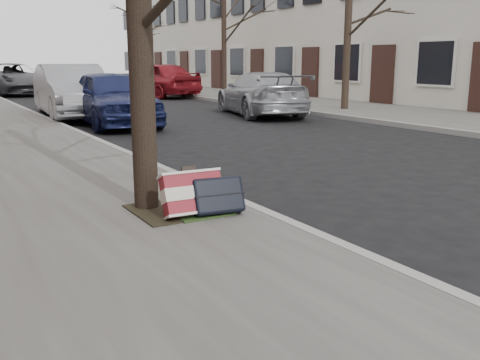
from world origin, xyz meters
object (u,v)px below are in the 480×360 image
suitcase_navy (217,195)px  suitcase_red (192,194)px  car_near_mid (72,91)px  car_near_front (113,98)px

suitcase_navy → suitcase_red: bearing=169.3°
suitcase_red → car_near_mid: 10.93m
suitcase_navy → car_near_mid: car_near_mid is taller
suitcase_navy → car_near_front: size_ratio=0.12×
suitcase_navy → car_near_mid: 10.98m
suitcase_red → car_near_front: size_ratio=0.14×
car_near_front → car_near_mid: (-0.41, 2.29, 0.06)m
car_near_front → car_near_mid: car_near_mid is taller
suitcase_red → suitcase_navy: 0.25m
car_near_front → car_near_mid: 2.33m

